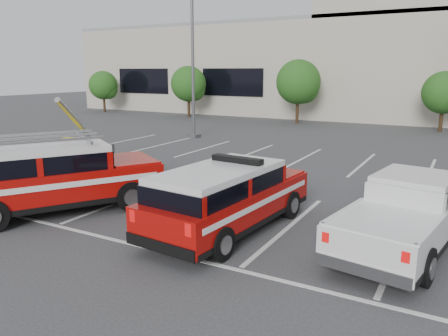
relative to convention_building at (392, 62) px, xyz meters
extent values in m
plane|color=#353538|center=(-0.18, -31.86, -4.72)|extent=(120.00, 120.00, 0.00)
cube|color=silver|center=(-0.18, -27.36, -4.71)|extent=(23.00, 15.00, 0.01)
cube|color=#BCB29F|center=(-0.18, 0.14, -0.72)|extent=(60.00, 15.00, 8.00)
cube|color=gray|center=(-0.18, 0.14, 3.43)|extent=(60.00, 15.00, 0.30)
cube|color=#BCB29F|center=(1.82, -1.36, 4.28)|extent=(14.00, 12.00, 2.00)
cylinder|color=#3F2B19|center=(-25.18, -9.86, -3.96)|extent=(0.24, 0.24, 1.51)
sphere|color=#1B4111|center=(-25.18, -9.86, -2.11)|extent=(2.77, 2.77, 2.77)
sphere|color=#1B4111|center=(-24.78, -9.66, -2.53)|extent=(1.85, 1.85, 1.85)
cylinder|color=#3F2B19|center=(-15.18, -9.86, -3.88)|extent=(0.24, 0.24, 1.67)
sphere|color=#1B4111|center=(-15.18, -9.86, -1.84)|extent=(3.07, 3.07, 3.07)
sphere|color=#1B4111|center=(-14.78, -9.66, -2.30)|extent=(2.05, 2.05, 2.05)
cylinder|color=#3F2B19|center=(-5.18, -9.86, -3.80)|extent=(0.24, 0.24, 1.84)
sphere|color=#1B4111|center=(-5.18, -9.86, -1.56)|extent=(3.37, 3.37, 3.37)
sphere|color=#1B4111|center=(-4.78, -9.66, -2.07)|extent=(2.24, 2.24, 2.24)
cylinder|color=#3F2B19|center=(4.82, -9.86, -3.96)|extent=(0.24, 0.24, 1.51)
sphere|color=#1B4111|center=(4.82, -9.86, -2.11)|extent=(2.77, 2.77, 2.77)
cube|color=#59595E|center=(-8.18, -19.86, -4.62)|extent=(0.60, 0.60, 0.20)
cylinder|color=#59595E|center=(-8.18, -19.86, 0.28)|extent=(0.18, 0.18, 10.00)
cube|color=#9C0A07|center=(1.24, -32.71, -3.99)|extent=(2.38, 5.41, 0.80)
cube|color=black|center=(1.19, -33.19, -3.38)|extent=(2.09, 3.87, 0.42)
cube|color=silver|center=(1.19, -33.19, -3.09)|extent=(2.04, 3.80, 0.15)
cube|color=black|center=(1.27, -32.37, -2.94)|extent=(1.43, 0.39, 0.14)
cube|color=silver|center=(5.32, -31.76, -4.02)|extent=(2.68, 5.59, 0.78)
cube|color=black|center=(5.40, -31.28, -3.43)|extent=(1.98, 2.14, 0.41)
cube|color=silver|center=(5.40, -31.28, -3.15)|extent=(1.94, 2.10, 0.15)
cube|color=#9C0A07|center=(-3.82, -33.76, -3.88)|extent=(4.85, 5.96, 0.93)
cube|color=black|center=(-4.11, -34.23, -3.17)|extent=(3.77, 4.36, 0.49)
cube|color=silver|center=(-4.11, -34.23, -2.84)|extent=(3.69, 4.27, 0.18)
cube|color=#A5A5A8|center=(-4.11, -34.23, -2.53)|extent=(3.62, 4.07, 0.07)
cube|color=#59595E|center=(-6.79, -30.58, -4.20)|extent=(3.14, 3.90, 1.04)
cube|color=yellow|center=(-6.79, -30.58, -3.54)|extent=(2.14, 2.47, 0.38)
cylinder|color=#A5A5A8|center=(-6.99, -30.05, -2.65)|extent=(1.19, 2.65, 2.02)
cube|color=#59595E|center=(-7.80, -32.17, -4.39)|extent=(1.28, 1.39, 0.66)
camera|label=1|loc=(6.28, -42.08, -0.72)|focal=35.00mm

